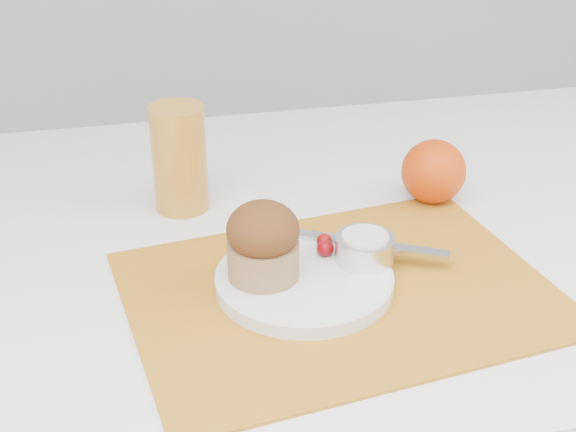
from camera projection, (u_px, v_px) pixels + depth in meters
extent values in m
cube|color=#BD751A|center=(340.00, 292.00, 0.87)|extent=(0.49, 0.39, 0.00)
cylinder|color=white|center=(304.00, 281.00, 0.87)|extent=(0.23, 0.23, 0.02)
cylinder|color=silver|center=(365.00, 249.00, 0.89)|extent=(0.09, 0.09, 0.03)
cylinder|color=silver|center=(365.00, 237.00, 0.88)|extent=(0.06, 0.06, 0.01)
ellipsoid|color=#560204|center=(325.00, 248.00, 0.90)|extent=(0.02, 0.02, 0.02)
ellipsoid|color=#5C0502|center=(324.00, 241.00, 0.92)|extent=(0.02, 0.02, 0.02)
cube|color=#B4B6BD|center=(365.00, 243.00, 0.92)|extent=(0.18, 0.11, 0.00)
sphere|color=#D34107|center=(434.00, 172.00, 1.05)|extent=(0.08, 0.08, 0.08)
cylinder|color=orange|center=(179.00, 158.00, 1.02)|extent=(0.09, 0.09, 0.14)
cylinder|color=#A87E51|center=(263.00, 259.00, 0.86)|extent=(0.10, 0.10, 0.04)
ellipsoid|color=#361A09|center=(263.00, 230.00, 0.84)|extent=(0.08, 0.08, 0.06)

